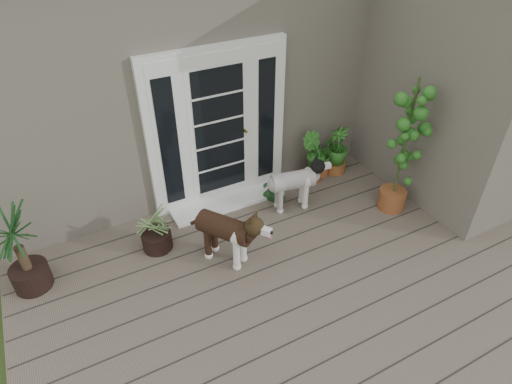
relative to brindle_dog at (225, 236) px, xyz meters
name	(u,v)px	position (x,y,z in m)	size (l,w,h in m)	color
deck	(321,301)	(0.67, -1.02, -0.42)	(6.20, 4.60, 0.12)	#6B5B4C
house_main	(177,52)	(0.67, 3.23, 1.07)	(7.40, 4.00, 3.10)	#665E54
house_wing	(464,88)	(3.57, 0.08, 1.07)	(1.60, 2.40, 3.10)	#665E54
door_unit	(218,129)	(0.47, 1.18, 0.72)	(1.90, 0.14, 2.15)	white
door_step	(228,202)	(0.47, 0.98, -0.33)	(1.60, 0.40, 0.05)	white
brindle_dog	(225,236)	(0.00, 0.00, 0.00)	(0.37, 0.86, 0.71)	#361F13
white_dog	(292,188)	(1.21, 0.49, -0.03)	(0.33, 0.78, 0.65)	silver
spider_plant	(155,227)	(-0.66, 0.58, -0.03)	(0.61, 0.61, 0.65)	#A6BC73
yucca	(19,249)	(-2.08, 0.62, 0.20)	(0.77, 0.77, 1.11)	black
herb_a	(321,159)	(2.03, 0.98, -0.09)	(0.42, 0.42, 0.53)	#244F16
herb_b	(313,164)	(1.83, 0.91, -0.08)	(0.37, 0.37, 0.56)	#29631C
herb_c	(337,154)	(2.28, 0.94, -0.05)	(0.39, 0.39, 0.61)	#275E1A
sapling	(404,146)	(2.43, -0.14, 0.61)	(0.57, 0.57, 1.94)	#1D5518
clog_left	(274,197)	(1.08, 0.74, -0.31)	(0.15, 0.33, 0.10)	#153415
clog_right	(270,190)	(1.12, 0.92, -0.31)	(0.14, 0.30, 0.09)	#16371D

